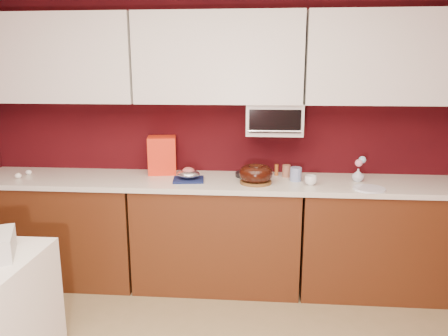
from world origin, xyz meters
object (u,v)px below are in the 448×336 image
foil_ham_nest (188,174)px  pandoro_box (162,155)px  flower_vase (358,174)px  blue_jar (296,174)px  bundt_cake (256,173)px  coffee_mug (311,179)px  toaster_oven (274,119)px

foil_ham_nest → pandoro_box: bearing=137.5°
pandoro_box → flower_vase: 1.61m
blue_jar → bundt_cake: bearing=-161.4°
coffee_mug → blue_jar: blue_jar is taller
bundt_cake → foil_ham_nest: bearing=176.1°
foil_ham_nest → blue_jar: 0.85m
bundt_cake → toaster_oven: bearing=61.5°
blue_jar → coffee_mug: bearing=-48.0°
pandoro_box → coffee_mug: pandoro_box is taller
coffee_mug → toaster_oven: bearing=136.4°
coffee_mug → flower_vase: (0.39, 0.15, 0.01)m
toaster_oven → bundt_cake: size_ratio=1.73×
flower_vase → blue_jar: bearing=-176.4°
bundt_cake → blue_jar: (0.32, 0.11, -0.03)m
foil_ham_nest → coffee_mug: 0.96m
bundt_cake → coffee_mug: 0.42m
toaster_oven → flower_vase: toaster_oven is taller
coffee_mug → blue_jar: (-0.11, 0.12, 0.01)m
blue_jar → flower_vase: 0.49m
toaster_oven → foil_ham_nest: 0.82m
foil_ham_nest → coffee_mug: (0.96, -0.05, -0.01)m
foil_ham_nest → flower_vase: (1.34, 0.10, 0.00)m
bundt_cake → blue_jar: bundt_cake is taller
bundt_cake → pandoro_box: 0.85m
bundt_cake → coffee_mug: bearing=-1.4°
coffee_mug → blue_jar: size_ratio=0.82×
toaster_oven → coffee_mug: size_ratio=5.01×
blue_jar → flower_vase: bearing=3.6°
foil_ham_nest → blue_jar: bearing=4.7°
flower_vase → coffee_mug: bearing=-159.0°
bundt_cake → foil_ham_nest: (-0.53, 0.04, -0.03)m
pandoro_box → flower_vase: pandoro_box is taller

